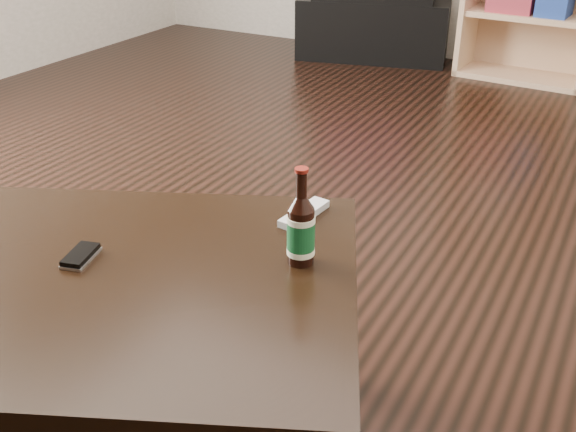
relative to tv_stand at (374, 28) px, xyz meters
The scene contains 6 objects.
floor 2.87m from the tv_stand, 77.36° to the right, with size 5.00×6.00×0.01m, color black.
tv_stand is the anchor object (origin of this frame).
coffee_table 3.78m from the tv_stand, 79.00° to the right, with size 1.52×1.24×0.50m.
beer_bottle 3.62m from the tv_stand, 70.80° to the right, with size 0.08×0.08×0.21m.
phone 3.71m from the tv_stand, 77.92° to the right, with size 0.07×0.10×0.02m.
remote 3.42m from the tv_stand, 71.15° to the right, with size 0.06×0.16×0.02m.
Camera 1 is at (1.10, -1.67, 1.24)m, focal length 42.00 mm.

